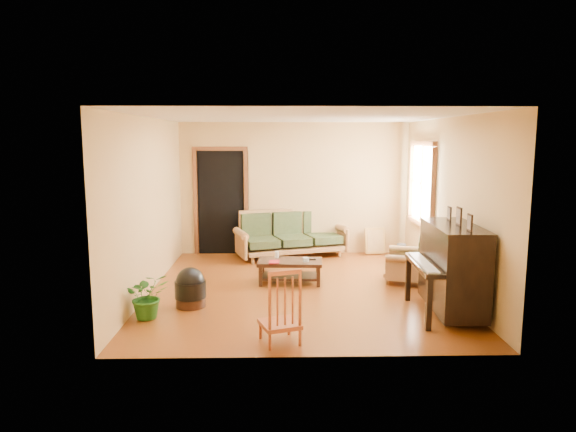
{
  "coord_description": "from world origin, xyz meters",
  "views": [
    {
      "loc": [
        -0.34,
        -7.63,
        2.29
      ],
      "look_at": [
        -0.17,
        0.2,
        1.1
      ],
      "focal_mm": 32.0,
      "sensor_mm": 36.0,
      "label": 1
    }
  ],
  "objects_px": {
    "piano": "(453,270)",
    "footstool": "(191,292)",
    "sofa": "(292,234)",
    "red_chair": "(280,305)",
    "potted_plant": "(148,296)",
    "coffee_table": "(290,272)",
    "ceramic_crock": "(401,249)",
    "armchair": "(405,258)"
  },
  "relations": [
    {
      "from": "sofa",
      "to": "red_chair",
      "type": "bearing_deg",
      "value": -111.47
    },
    {
      "from": "footstool",
      "to": "ceramic_crock",
      "type": "relative_size",
      "value": 1.93
    },
    {
      "from": "sofa",
      "to": "footstool",
      "type": "distance_m",
      "value": 3.3
    },
    {
      "from": "sofa",
      "to": "piano",
      "type": "relative_size",
      "value": 1.57
    },
    {
      "from": "red_chair",
      "to": "ceramic_crock",
      "type": "xyz_separation_m",
      "value": [
        2.44,
        4.36,
        -0.33
      ]
    },
    {
      "from": "armchair",
      "to": "potted_plant",
      "type": "distance_m",
      "value": 4.06
    },
    {
      "from": "piano",
      "to": "footstool",
      "type": "distance_m",
      "value": 3.51
    },
    {
      "from": "sofa",
      "to": "armchair",
      "type": "height_order",
      "value": "sofa"
    },
    {
      "from": "sofa",
      "to": "armchair",
      "type": "relative_size",
      "value": 2.78
    },
    {
      "from": "sofa",
      "to": "ceramic_crock",
      "type": "relative_size",
      "value": 9.56
    },
    {
      "from": "piano",
      "to": "potted_plant",
      "type": "relative_size",
      "value": 2.26
    },
    {
      "from": "sofa",
      "to": "piano",
      "type": "distance_m",
      "value": 3.89
    },
    {
      "from": "piano",
      "to": "footstool",
      "type": "height_order",
      "value": "piano"
    },
    {
      "from": "sofa",
      "to": "coffee_table",
      "type": "bearing_deg",
      "value": -110.65
    },
    {
      "from": "sofa",
      "to": "potted_plant",
      "type": "xyz_separation_m",
      "value": [
        -1.94,
        -3.39,
        -0.16
      ]
    },
    {
      "from": "piano",
      "to": "red_chair",
      "type": "height_order",
      "value": "piano"
    },
    {
      "from": "red_chair",
      "to": "piano",
      "type": "bearing_deg",
      "value": 2.4
    },
    {
      "from": "footstool",
      "to": "piano",
      "type": "bearing_deg",
      "value": -6.63
    },
    {
      "from": "coffee_table",
      "to": "potted_plant",
      "type": "distance_m",
      "value": 2.45
    },
    {
      "from": "potted_plant",
      "to": "coffee_table",
      "type": "bearing_deg",
      "value": 40.48
    },
    {
      "from": "coffee_table",
      "to": "ceramic_crock",
      "type": "height_order",
      "value": "coffee_table"
    },
    {
      "from": "armchair",
      "to": "red_chair",
      "type": "relative_size",
      "value": 0.87
    },
    {
      "from": "footstool",
      "to": "potted_plant",
      "type": "bearing_deg",
      "value": -136.24
    },
    {
      "from": "red_chair",
      "to": "coffee_table",
      "type": "bearing_deg",
      "value": 66.92
    },
    {
      "from": "sofa",
      "to": "potted_plant",
      "type": "distance_m",
      "value": 3.91
    },
    {
      "from": "footstool",
      "to": "ceramic_crock",
      "type": "bearing_deg",
      "value": 40.13
    },
    {
      "from": "sofa",
      "to": "ceramic_crock",
      "type": "height_order",
      "value": "sofa"
    },
    {
      "from": "sofa",
      "to": "armchair",
      "type": "bearing_deg",
      "value": -62.9
    },
    {
      "from": "sofa",
      "to": "potted_plant",
      "type": "bearing_deg",
      "value": -137.8
    },
    {
      "from": "ceramic_crock",
      "to": "potted_plant",
      "type": "relative_size",
      "value": 0.37
    },
    {
      "from": "red_chair",
      "to": "potted_plant",
      "type": "height_order",
      "value": "red_chair"
    },
    {
      "from": "footstool",
      "to": "red_chair",
      "type": "bearing_deg",
      "value": -46.5
    },
    {
      "from": "coffee_table",
      "to": "armchair",
      "type": "distance_m",
      "value": 1.87
    },
    {
      "from": "coffee_table",
      "to": "armchair",
      "type": "bearing_deg",
      "value": 0.97
    },
    {
      "from": "sofa",
      "to": "red_chair",
      "type": "distance_m",
      "value": 4.23
    },
    {
      "from": "armchair",
      "to": "red_chair",
      "type": "bearing_deg",
      "value": -112.85
    },
    {
      "from": "coffee_table",
      "to": "red_chair",
      "type": "bearing_deg",
      "value": -94.13
    },
    {
      "from": "piano",
      "to": "footstool",
      "type": "relative_size",
      "value": 3.15
    },
    {
      "from": "coffee_table",
      "to": "potted_plant",
      "type": "height_order",
      "value": "potted_plant"
    },
    {
      "from": "armchair",
      "to": "red_chair",
      "type": "xyz_separation_m",
      "value": [
        -2.03,
        -2.45,
        0.06
      ]
    },
    {
      "from": "armchair",
      "to": "footstool",
      "type": "height_order",
      "value": "armchair"
    },
    {
      "from": "coffee_table",
      "to": "sofa",
      "type": "bearing_deg",
      "value": 87.3
    }
  ]
}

